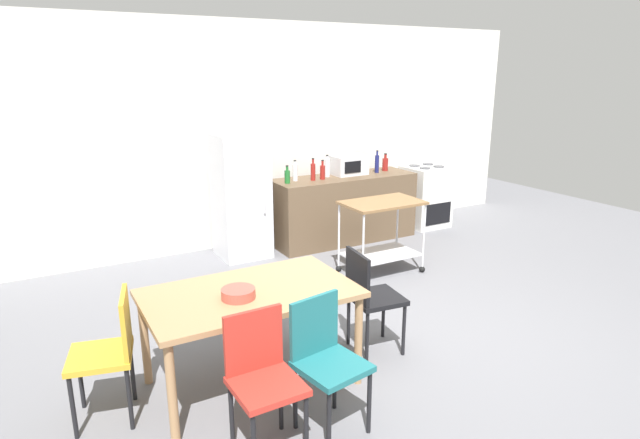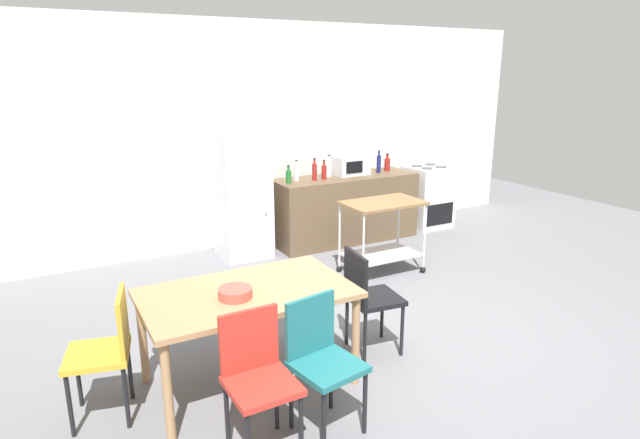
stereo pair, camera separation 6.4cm
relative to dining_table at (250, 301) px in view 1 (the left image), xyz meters
The scene contains 20 objects.
ground_plane 1.69m from the dining_table, ahead, with size 12.00×12.00×0.00m, color slate.
back_wall 3.68m from the dining_table, 64.38° to the left, with size 8.40×0.12×2.90m, color silver.
kitchen_counter 3.62m from the dining_table, 47.12° to the left, with size 2.00×0.64×0.90m, color brown.
dining_table is the anchor object (origin of this frame).
chair_mustard 0.98m from the dining_table, behind, with size 0.48×0.48×0.89m.
chair_red 0.75m from the dining_table, 106.96° to the right, with size 0.41×0.41×0.89m.
chair_black 1.04m from the dining_table, ahead, with size 0.44×0.44×0.89m.
chair_teal 0.76m from the dining_table, 72.24° to the right, with size 0.46×0.46×0.89m.
stove_oven 4.73m from the dining_table, 34.29° to the left, with size 0.60×0.61×0.92m.
refrigerator 2.92m from the dining_table, 69.87° to the left, with size 0.60×0.63×1.55m.
kitchen_cart 2.59m from the dining_table, 32.55° to the left, with size 0.91×0.57×0.85m.
bottle_sparkling_water 3.07m from the dining_table, 58.73° to the left, with size 0.07×0.07×0.23m.
bottle_sesame_oil 3.24m from the dining_table, 57.18° to the left, with size 0.07×0.07×0.27m.
bottle_hot_sauce 3.28m from the dining_table, 53.15° to the left, with size 0.06×0.06×0.29m.
bottle_soy_sauce 3.37m from the dining_table, 51.21° to the left, with size 0.07×0.07×0.26m.
bottle_soda 3.55m from the dining_table, 50.65° to the left, with size 0.07×0.07×0.29m.
microwave 3.78m from the dining_table, 46.69° to the left, with size 0.46×0.35×0.26m.
bottle_wine 4.01m from the dining_table, 41.51° to the left, with size 0.06×0.06×0.31m.
bottle_vinegar 4.19m from the dining_table, 40.42° to the left, with size 0.08×0.08×0.25m.
fruit_bowl 0.18m from the dining_table, 145.23° to the right, with size 0.24×0.24×0.07m, color #B24C3F.
Camera 1 is at (-2.86, -3.38, 2.29)m, focal length 29.86 mm.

